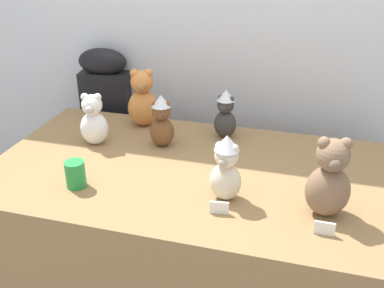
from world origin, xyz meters
TOP-DOWN VIEW (x-y plane):
  - wall_back at (0.00, 0.99)m, footprint 7.00×0.08m
  - display_table at (0.00, 0.25)m, footprint 1.76×0.97m
  - instrument_case at (-0.69, 0.87)m, footprint 0.29×0.16m
  - teddy_bear_cream at (0.18, 0.07)m, footprint 0.13×0.11m
  - teddy_bear_chestnut at (-0.20, 0.43)m, footprint 0.13×0.12m
  - teddy_bear_mocha at (0.55, 0.06)m, footprint 0.18×0.16m
  - teddy_bear_charcoal at (0.07, 0.60)m, footprint 0.13×0.11m
  - teddy_bear_snow at (-0.51, 0.36)m, footprint 0.15×0.14m
  - teddy_bear_ginger at (-0.37, 0.63)m, footprint 0.19×0.18m
  - party_cup_green at (-0.41, -0.01)m, footprint 0.08×0.08m
  - name_card_front_left at (0.18, -0.04)m, footprint 0.07×0.02m
  - name_card_front_middle at (0.55, -0.06)m, footprint 0.07×0.01m

SIDE VIEW (x-z plane):
  - display_table at x=0.00m, z-range 0.00..0.71m
  - instrument_case at x=-0.69m, z-range 0.00..1.04m
  - name_card_front_left at x=0.18m, z-range 0.71..0.76m
  - name_card_front_middle at x=0.55m, z-range 0.71..0.76m
  - party_cup_green at x=-0.41m, z-range 0.71..0.82m
  - teddy_bear_snow at x=-0.51m, z-range 0.70..0.95m
  - teddy_bear_charcoal at x=0.07m, z-range 0.70..0.95m
  - teddy_bear_chestnut at x=-0.20m, z-range 0.70..0.96m
  - teddy_bear_cream at x=0.18m, z-range 0.70..0.97m
  - teddy_bear_ginger at x=-0.37m, z-range 0.69..1.00m
  - teddy_bear_mocha at x=0.55m, z-range 0.69..1.00m
  - wall_back at x=0.00m, z-range 0.00..2.60m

